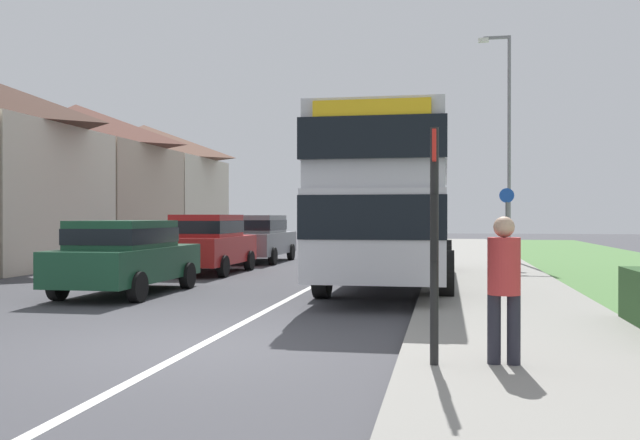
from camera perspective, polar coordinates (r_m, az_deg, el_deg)
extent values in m
plane|color=#424247|center=(9.07, -10.14, -10.31)|extent=(120.00, 120.00, 0.00)
cube|color=silver|center=(16.73, -0.48, -5.41)|extent=(0.14, 60.00, 0.01)
cube|color=gray|center=(14.49, 14.61, -6.09)|extent=(3.20, 68.00, 0.12)
cube|color=#BCBCC1|center=(16.85, 6.10, -0.87)|extent=(2.50, 10.47, 1.65)
cube|color=#BCBCC1|center=(16.90, 6.10, 4.56)|extent=(2.45, 10.26, 1.55)
cube|color=black|center=(16.85, 6.10, 0.25)|extent=(2.52, 10.52, 0.76)
cube|color=black|center=(16.90, 6.10, 4.83)|extent=(2.52, 10.52, 0.72)
cube|color=gold|center=(11.82, 4.24, 8.82)|extent=(2.00, 0.08, 0.44)
cylinder|color=black|center=(20.24, 3.24, -3.01)|extent=(0.30, 1.00, 1.00)
cylinder|color=black|center=(20.09, 10.35, -3.04)|extent=(0.30, 1.00, 1.00)
cylinder|color=black|center=(14.20, 0.19, -4.42)|extent=(0.30, 1.00, 1.00)
cylinder|color=black|center=(13.98, 10.36, -4.50)|extent=(0.30, 1.00, 1.00)
cube|color=#19472D|center=(15.44, -15.53, -3.49)|extent=(1.71, 4.26, 0.70)
cube|color=#19472D|center=(15.22, -15.88, -1.13)|extent=(1.51, 2.35, 0.58)
cube|color=black|center=(15.22, -15.88, -1.24)|extent=(1.54, 2.37, 0.32)
cylinder|color=black|center=(17.02, -16.13, -4.32)|extent=(0.20, 0.60, 0.60)
cylinder|color=black|center=(16.35, -10.84, -4.51)|extent=(0.20, 0.60, 0.60)
cylinder|color=black|center=(14.71, -20.74, -5.06)|extent=(0.20, 0.60, 0.60)
cylinder|color=black|center=(13.92, -14.79, -5.35)|extent=(0.20, 0.60, 0.60)
cube|color=#B21E1E|center=(20.58, -9.06, -2.43)|extent=(1.70, 4.11, 0.78)
cube|color=#B21E1E|center=(20.37, -9.25, -0.46)|extent=(1.50, 2.26, 0.64)
cube|color=black|center=(20.37, -9.25, -0.55)|extent=(1.53, 2.28, 0.36)
cylinder|color=black|center=(22.08, -10.00, -3.25)|extent=(0.20, 0.60, 0.60)
cylinder|color=black|center=(21.56, -5.84, -3.34)|extent=(0.20, 0.60, 0.60)
cylinder|color=black|center=(19.72, -12.58, -3.68)|extent=(0.20, 0.60, 0.60)
cylinder|color=black|center=(19.13, -7.96, -3.80)|extent=(0.20, 0.60, 0.60)
cube|color=slate|center=(25.38, -5.07, -1.91)|extent=(1.82, 4.56, 0.77)
cube|color=slate|center=(25.15, -5.21, -0.33)|extent=(1.60, 2.51, 0.63)
cube|color=black|center=(25.15, -5.21, -0.40)|extent=(1.64, 2.53, 0.35)
cylinder|color=black|center=(27.00, -6.10, -2.60)|extent=(0.20, 0.60, 0.60)
cylinder|color=black|center=(26.55, -2.40, -2.65)|extent=(0.20, 0.60, 0.60)
cylinder|color=black|center=(24.31, -7.99, -2.93)|extent=(0.20, 0.60, 0.60)
cylinder|color=black|center=(23.81, -3.90, -2.99)|extent=(0.20, 0.60, 0.60)
cylinder|color=#23232D|center=(7.60, 14.12, -9.14)|extent=(0.14, 0.14, 0.85)
cylinder|color=#23232D|center=(7.61, 15.64, -9.13)|extent=(0.14, 0.14, 0.85)
cylinder|color=#BF3333|center=(7.52, 14.89, -3.68)|extent=(0.34, 0.34, 0.60)
sphere|color=tan|center=(7.50, 14.90, -0.55)|extent=(0.22, 0.22, 0.22)
cylinder|color=black|center=(7.34, 9.38, -2.60)|extent=(0.09, 0.09, 2.60)
cube|color=red|center=(7.36, 9.39, 5.98)|extent=(0.04, 0.44, 0.32)
cube|color=black|center=(7.35, 9.39, -0.64)|extent=(0.06, 0.52, 0.68)
cylinder|color=slate|center=(21.67, 15.10, -1.34)|extent=(0.08, 0.08, 2.10)
cylinder|color=blue|center=(21.67, 15.11, 1.96)|extent=(0.44, 0.03, 0.44)
cylinder|color=slate|center=(25.73, 15.29, 5.62)|extent=(0.12, 0.12, 8.11)
cube|color=slate|center=(26.37, 14.30, 14.33)|extent=(0.90, 0.10, 0.10)
cube|color=silver|center=(26.32, 13.29, 14.20)|extent=(0.36, 0.20, 0.14)
cube|color=tan|center=(30.58, -19.43, 1.44)|extent=(6.95, 6.45, 4.56)
pyramid|color=brown|center=(30.80, -19.45, 7.33)|extent=(6.95, 6.45, 1.77)
cube|color=beige|center=(36.44, -14.29, 1.26)|extent=(6.95, 6.45, 4.56)
pyramid|color=brown|center=(36.63, -14.30, 6.21)|extent=(6.95, 6.45, 1.77)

